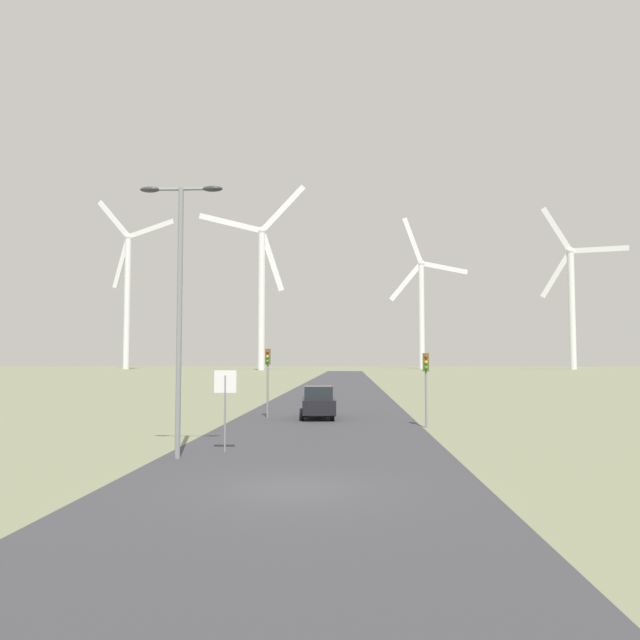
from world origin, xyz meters
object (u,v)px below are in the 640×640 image
(traffic_light_post_near_right, at_px, (426,373))
(wind_turbine_right, at_px, (572,295))
(stop_sign_near, at_px, (225,395))
(wind_turbine_left, at_px, (262,283))
(streetlamp, at_px, (180,285))
(traffic_light_post_near_left, at_px, (268,367))
(wind_turbine_center, at_px, (421,302))
(wind_turbine_far_left, at_px, (127,288))
(car_approaching, at_px, (318,402))

(traffic_light_post_near_right, xyz_separation_m, wind_turbine_right, (72.71, 186.53, 22.84))
(stop_sign_near, distance_m, wind_turbine_right, 212.53)
(traffic_light_post_near_right, relative_size, wind_turbine_left, 0.06)
(streetlamp, xyz_separation_m, traffic_light_post_near_left, (1.10, 14.62, -2.97))
(wind_turbine_left, height_order, wind_turbine_center, wind_turbine_left)
(traffic_light_post_near_left, height_order, wind_turbine_left, wind_turbine_left)
(wind_turbine_far_left, bearing_deg, traffic_light_post_near_left, -67.74)
(streetlamp, height_order, stop_sign_near, streetlamp)
(car_approaching, bearing_deg, traffic_light_post_near_left, 176.88)
(traffic_light_post_near_left, bearing_deg, streetlamp, -94.29)
(streetlamp, distance_m, car_approaching, 15.79)
(traffic_light_post_near_left, distance_m, wind_turbine_far_left, 199.61)
(traffic_light_post_near_left, bearing_deg, wind_turbine_center, 80.96)
(traffic_light_post_near_left, height_order, wind_turbine_center, wind_turbine_center)
(wind_turbine_right, bearing_deg, streetlamp, -112.70)
(traffic_light_post_near_right, height_order, wind_turbine_far_left, wind_turbine_far_left)
(traffic_light_post_near_right, distance_m, wind_turbine_right, 201.50)
(traffic_light_post_near_right, xyz_separation_m, car_approaching, (-5.53, 4.40, -1.76))
(stop_sign_near, height_order, car_approaching, stop_sign_near)
(traffic_light_post_near_left, relative_size, wind_turbine_left, 0.07)
(car_approaching, height_order, wind_turbine_right, wind_turbine_right)
(stop_sign_near, relative_size, traffic_light_post_near_left, 0.74)
(streetlamp, height_order, wind_turbine_center, wind_turbine_center)
(streetlamp, xyz_separation_m, car_approaching, (3.99, 14.46, -4.94))
(streetlamp, height_order, traffic_light_post_near_right, streetlamp)
(stop_sign_near, relative_size, wind_turbine_far_left, 0.05)
(streetlamp, height_order, wind_turbine_left, wind_turbine_left)
(wind_turbine_far_left, distance_m, wind_turbine_center, 107.59)
(traffic_light_post_near_right, xyz_separation_m, wind_turbine_far_left, (-83.37, 187.69, 26.49))
(traffic_light_post_near_right, height_order, wind_turbine_left, wind_turbine_left)
(wind_turbine_center, bearing_deg, stop_sign_near, -98.43)
(traffic_light_post_near_left, height_order, traffic_light_post_near_right, traffic_light_post_near_left)
(stop_sign_near, relative_size, traffic_light_post_near_right, 0.81)
(stop_sign_near, distance_m, wind_turbine_left, 176.70)
(wind_turbine_center, bearing_deg, traffic_light_post_near_left, -99.04)
(streetlamp, xyz_separation_m, wind_turbine_center, (32.61, 212.63, 18.88))
(car_approaching, height_order, wind_turbine_left, wind_turbine_left)
(traffic_light_post_near_left, bearing_deg, stop_sign_near, -89.10)
(traffic_light_post_near_right, relative_size, wind_turbine_center, 0.06)
(stop_sign_near, xyz_separation_m, wind_turbine_far_left, (-75.15, 196.27, 27.11))
(traffic_light_post_near_left, height_order, wind_turbine_right, wind_turbine_right)
(streetlamp, relative_size, traffic_light_post_near_left, 2.36)
(wind_turbine_left, xyz_separation_m, wind_turbine_center, (54.73, 37.90, -2.95))
(streetlamp, relative_size, wind_turbine_far_left, 0.15)
(car_approaching, relative_size, wind_turbine_right, 0.07)
(wind_turbine_far_left, xyz_separation_m, wind_turbine_right, (156.09, -1.16, -3.65))
(wind_turbine_left, height_order, wind_turbine_right, wind_turbine_left)
(stop_sign_near, height_order, traffic_light_post_near_left, traffic_light_post_near_left)
(stop_sign_near, xyz_separation_m, wind_turbine_right, (80.93, 195.11, 23.46))
(stop_sign_near, bearing_deg, streetlamp, -131.46)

